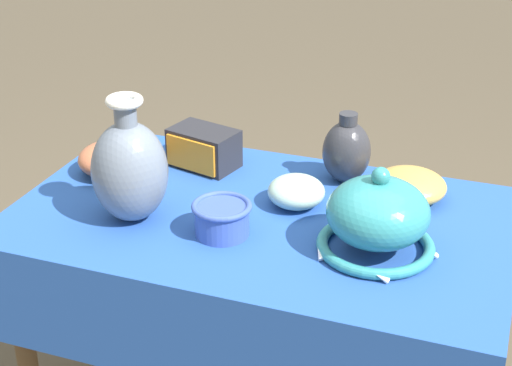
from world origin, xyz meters
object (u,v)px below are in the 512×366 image
Objects in this scene: bowl_shallow_terracotta at (111,159)px; vase_tall_bulbous at (130,169)px; vase_dome_bell at (377,218)px; mosaic_tile_box at (203,148)px; bowl_shallow_celadon at (296,191)px; bowl_shallow_ochre at (409,186)px; cup_wide_cobalt at (222,217)px; jar_round_charcoal at (347,151)px.

vase_tall_bulbous is at bearing -49.84° from bowl_shallow_terracotta.
vase_dome_bell is 1.37× the size of mosaic_tile_box.
vase_tall_bulbous reaches higher than mosaic_tile_box.
mosaic_tile_box is 0.28m from bowl_shallow_celadon.
vase_dome_bell is at bearing -95.48° from bowl_shallow_ochre.
cup_wide_cobalt reaches higher than bowl_shallow_ochre.
jar_round_charcoal is (0.17, 0.32, 0.04)m from cup_wide_cobalt.
bowl_shallow_ochre is (0.02, 0.23, -0.04)m from vase_dome_bell.
jar_round_charcoal is at bearing 65.80° from bowl_shallow_celadon.
vase_tall_bulbous is 0.50m from vase_dome_bell.
cup_wide_cobalt is at bearing -121.52° from bowl_shallow_celadon.
bowl_shallow_terracotta is (-0.64, 0.13, -0.03)m from vase_dome_bell.
vase_tall_bulbous is 2.21× the size of cup_wide_cobalt.
cup_wide_cobalt is at bearing -139.32° from bowl_shallow_ochre.
bowl_shallow_celadon is at bearing 147.80° from vase_dome_bell.
vase_dome_bell is 1.96× the size of cup_wide_cobalt.
bowl_shallow_celadon is 0.17m from jar_round_charcoal.
bowl_shallow_celadon is 0.44m from bowl_shallow_terracotta.
mosaic_tile_box is 0.33m from jar_round_charcoal.
mosaic_tile_box is at bearing 179.43° from bowl_shallow_ochre.
vase_tall_bulbous is at bearing -83.60° from mosaic_tile_box.
bowl_shallow_terracotta is at bearing -135.03° from mosaic_tile_box.
vase_tall_bulbous is at bearing -150.90° from bowl_shallow_celadon.
bowl_shallow_terracotta is at bearing 168.59° from vase_dome_bell.
vase_tall_bulbous reaches higher than bowl_shallow_celadon.
jar_round_charcoal is at bearing 114.87° from vase_dome_bell.
cup_wide_cobalt is at bearing -118.13° from jar_round_charcoal.
cup_wide_cobalt is 0.19m from bowl_shallow_celadon.
cup_wide_cobalt is 0.36m from jar_round_charcoal.
mosaic_tile_box is at bearing 82.48° from vase_tall_bulbous.
cup_wide_cobalt is (0.20, 0.00, -0.07)m from vase_tall_bulbous.
bowl_shallow_celadon is 0.75× the size of jar_round_charcoal.
bowl_shallow_terracotta is at bearing 179.30° from bowl_shallow_celadon.
jar_round_charcoal is at bearing 164.23° from bowl_shallow_ochre.
vase_tall_bulbous is 0.35m from bowl_shallow_celadon.
jar_round_charcoal reaches higher than bowl_shallow_ochre.
jar_round_charcoal is (0.07, 0.15, 0.04)m from bowl_shallow_celadon.
jar_round_charcoal is (0.33, 0.04, 0.03)m from mosaic_tile_box.
bowl_shallow_terracotta is at bearing 153.45° from cup_wide_cobalt.
mosaic_tile_box is at bearing 31.05° from bowl_shallow_terracotta.
bowl_shallow_terracotta is 0.67m from bowl_shallow_ochre.
mosaic_tile_box is 1.09× the size of bowl_shallow_ochre.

